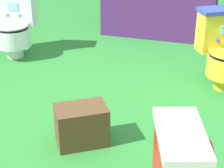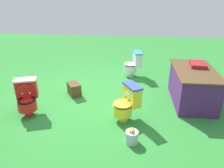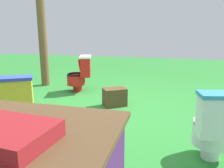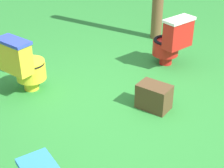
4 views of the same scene
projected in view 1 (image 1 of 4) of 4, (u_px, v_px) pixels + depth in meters
ground at (116, 119)px, 3.21m from camera, size 14.00×14.00×0.00m
toilet_white at (14, 23)px, 4.30m from camera, size 0.48×0.56×0.73m
toilet_yellow at (224, 49)px, 3.61m from camera, size 0.59×0.63×0.73m
vendor_table at (161, 2)px, 5.05m from camera, size 1.47×0.87×0.85m
small_crate at (82, 125)px, 2.85m from camera, size 0.44×0.40×0.30m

